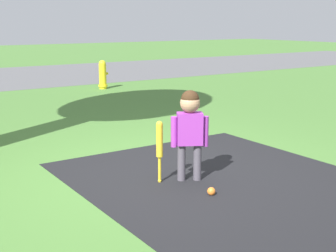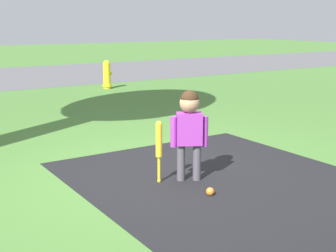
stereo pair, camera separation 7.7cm
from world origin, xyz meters
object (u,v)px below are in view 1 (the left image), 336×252
baseball_bat (160,143)px  fire_hydrant (103,75)px  child (190,123)px  sports_ball (211,191)px

baseball_bat → fire_hydrant: 7.10m
child → baseball_bat: child is taller
fire_hydrant → child: bearing=-108.9°
sports_ball → baseball_bat: bearing=109.9°
child → baseball_bat: 0.37m
sports_ball → fire_hydrant: bearing=71.7°
child → fire_hydrant: size_ratio=1.35×
baseball_bat → fire_hydrant: bearing=68.6°
child → fire_hydrant: bearing=100.0°
baseball_bat → sports_ball: size_ratio=8.23×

